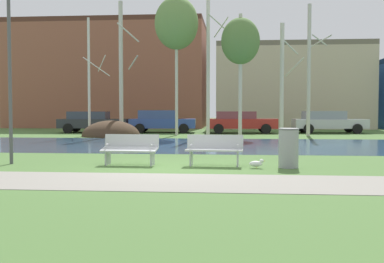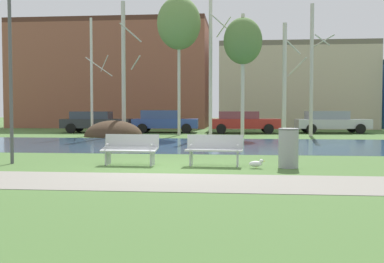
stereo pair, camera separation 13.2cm
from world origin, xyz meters
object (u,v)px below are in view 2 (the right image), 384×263
object	(u,v)px
seagull	(256,164)
streetlamp	(10,26)
bench_left	(130,148)
parked_hatch_third_red	(243,122)
parked_van_nearest_dark	(96,121)
parked_sedan_second_blue	(164,121)
parked_wagon_fourth_silver	(331,121)
trash_bin	(288,147)
bench_right	(214,149)

from	to	relation	value
seagull	streetlamp	size ratio (longest dim) A/B	0.07
bench_left	parked_hatch_third_red	bearing A→B (deg)	79.27
seagull	bench_left	bearing A→B (deg)	172.68
parked_van_nearest_dark	parked_sedan_second_blue	xyz separation A→B (m)	(4.60, 0.40, 0.03)
parked_van_nearest_dark	streetlamp	bearing A→B (deg)	-80.42
streetlamp	parked_van_nearest_dark	distance (m)	18.09
seagull	parked_wagon_fourth_silver	xyz separation A→B (m)	(5.57, 18.88, 0.64)
streetlamp	parked_wagon_fourth_silver	distance (m)	22.63
trash_bin	seagull	xyz separation A→B (m)	(-0.87, -0.22, -0.43)
parked_hatch_third_red	seagull	bearing A→B (deg)	-89.34
streetlamp	parked_hatch_third_red	world-z (taller)	streetlamp
parked_van_nearest_dark	parked_wagon_fourth_silver	world-z (taller)	parked_wagon_fourth_silver
bench_right	trash_bin	world-z (taller)	trash_bin
seagull	parked_van_nearest_dark	distance (m)	20.57
parked_sedan_second_blue	streetlamp	bearing A→B (deg)	-95.20
bench_left	streetlamp	size ratio (longest dim) A/B	0.27
bench_right	parked_hatch_third_red	world-z (taller)	parked_hatch_third_red
seagull	parked_hatch_third_red	bearing A→B (deg)	90.66
seagull	parked_hatch_third_red	distance (m)	18.20
bench_left	streetlamp	world-z (taller)	streetlamp
bench_left	seagull	xyz separation A→B (m)	(3.57, -0.46, -0.34)
parked_hatch_third_red	parked_wagon_fourth_silver	size ratio (longest dim) A/B	0.97
parked_wagon_fourth_silver	seagull	bearing A→B (deg)	-106.44
streetlamp	parked_sedan_second_blue	size ratio (longest dim) A/B	1.37
bench_right	streetlamp	size ratio (longest dim) A/B	0.27
bench_left	bench_right	bearing A→B (deg)	0.00
parked_sedan_second_blue	parked_hatch_third_red	xyz separation A→B (m)	(5.24, -0.16, -0.02)
parked_hatch_third_red	parked_wagon_fourth_silver	world-z (taller)	parked_wagon_fourth_silver
parked_van_nearest_dark	parked_hatch_third_red	xyz separation A→B (m)	(9.83, 0.24, 0.01)
streetlamp	parked_van_nearest_dark	world-z (taller)	streetlamp
parked_sedan_second_blue	parked_wagon_fourth_silver	xyz separation A→B (m)	(11.02, 0.53, -0.02)
parked_sedan_second_blue	bench_right	bearing A→B (deg)	-76.51
bench_right	parked_hatch_third_red	bearing A→B (deg)	86.94
bench_left	parked_wagon_fourth_silver	bearing A→B (deg)	63.61
bench_left	parked_van_nearest_dark	xyz separation A→B (m)	(-6.48, 17.49, 0.29)
trash_bin	bench_left	bearing A→B (deg)	176.89
parked_hatch_third_red	parked_sedan_second_blue	bearing A→B (deg)	178.25
parked_sedan_second_blue	parked_hatch_third_red	size ratio (longest dim) A/B	0.95
trash_bin	parked_van_nearest_dark	distance (m)	20.82
trash_bin	seagull	bearing A→B (deg)	-165.96
parked_van_nearest_dark	parked_wagon_fourth_silver	distance (m)	15.65
bench_left	trash_bin	xyz separation A→B (m)	(4.44, -0.24, 0.09)
bench_left	parked_van_nearest_dark	world-z (taller)	parked_van_nearest_dark
bench_left	parked_hatch_third_red	size ratio (longest dim) A/B	0.35
parked_hatch_third_red	streetlamp	bearing A→B (deg)	-111.12
trash_bin	parked_sedan_second_blue	world-z (taller)	parked_sedan_second_blue
trash_bin	streetlamp	size ratio (longest dim) A/B	0.18
bench_right	parked_hatch_third_red	distance (m)	17.76
bench_left	parked_wagon_fourth_silver	world-z (taller)	parked_wagon_fourth_silver
trash_bin	seagull	size ratio (longest dim) A/B	2.54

